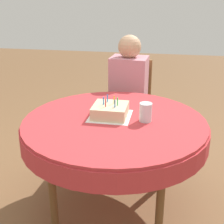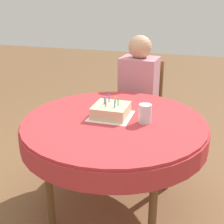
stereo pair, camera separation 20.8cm
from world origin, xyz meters
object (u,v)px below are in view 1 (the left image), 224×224
object	(u,v)px
drinking_glass	(146,112)
chair	(130,103)
person	(128,85)
birthday_cake	(110,110)

from	to	relation	value
drinking_glass	chair	bearing A→B (deg)	103.08
person	drinking_glass	xyz separation A→B (m)	(0.23, -0.86, 0.08)
person	chair	bearing A→B (deg)	90.00
chair	birthday_cake	xyz separation A→B (m)	(-0.02, -0.92, 0.27)
chair	birthday_cake	bearing A→B (deg)	-87.17
person	drinking_glass	size ratio (longest dim) A/B	9.12
person	birthday_cake	bearing A→B (deg)	-86.85
chair	birthday_cake	distance (m)	0.96
person	birthday_cake	distance (m)	0.83
chair	drinking_glass	bearing A→B (deg)	-72.75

